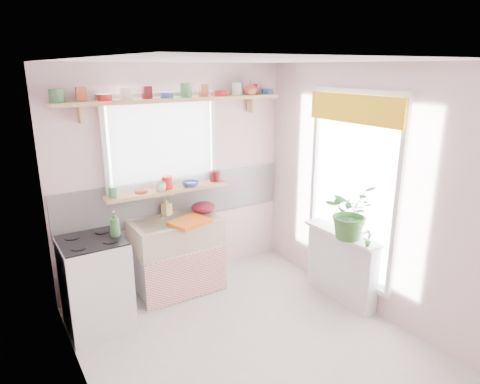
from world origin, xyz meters
TOP-DOWN VIEW (x-y plane):
  - room at (0.66, 0.86)m, footprint 3.20×3.20m
  - sink_unit at (-0.15, 1.29)m, footprint 0.95×0.65m
  - cooker at (-1.10, 1.05)m, footprint 0.58×0.58m
  - radiator_ledge at (1.30, 0.20)m, footprint 0.22×0.95m
  - windowsill at (-0.15, 1.48)m, footprint 1.40×0.22m
  - pine_shelf at (0.00, 1.47)m, footprint 2.52×0.24m
  - shelf_crockery at (-0.04, 1.47)m, footprint 2.47×0.11m
  - sill_crockery at (-0.15, 1.48)m, footprint 1.35×0.11m
  - dish_tray at (-0.07, 1.10)m, footprint 0.47×0.41m
  - colander at (0.22, 1.35)m, footprint 0.32×0.32m
  - jade_plant at (1.21, 0.06)m, footprint 0.62×0.57m
  - fruit_bowl at (1.28, 0.06)m, footprint 0.29×0.29m
  - herb_pot at (1.21, -0.20)m, footprint 0.11×0.09m
  - soap_bottle_sink at (-0.16, 1.50)m, footprint 0.12×0.12m
  - sill_cup at (-0.26, 1.42)m, footprint 0.16×0.16m
  - sill_bowl at (0.10, 1.42)m, footprint 0.21×0.21m
  - shelf_vase at (0.89, 1.41)m, footprint 0.19×0.19m
  - cooker_bottle at (-0.88, 1.02)m, footprint 0.13×0.13m
  - fruit at (1.29, 0.07)m, footprint 0.20×0.14m

SIDE VIEW (x-z plane):
  - radiator_ledge at x=1.30m, z-range 0.01..0.78m
  - sink_unit at x=-0.15m, z-range -0.13..0.99m
  - cooker at x=-1.10m, z-range 0.00..0.92m
  - fruit_bowl at x=1.28m, z-range 0.77..0.84m
  - fruit at x=1.29m, z-range 0.82..0.92m
  - herb_pot at x=1.21m, z-range 0.78..0.96m
  - dish_tray at x=-0.07m, z-range 0.85..0.89m
  - colander at x=0.22m, z-range 0.85..0.98m
  - soap_bottle_sink at x=-0.16m, z-range 0.85..1.05m
  - cooker_bottle at x=-0.88m, z-range 0.92..1.16m
  - jade_plant at x=1.21m, z-range 0.77..1.34m
  - windowsill at x=-0.15m, z-range 1.12..1.16m
  - sill_bowl at x=0.10m, z-range 1.16..1.22m
  - sill_cup at x=-0.26m, z-range 1.16..1.26m
  - sill_crockery at x=-0.15m, z-range 1.16..1.28m
  - room at x=0.66m, z-range -0.23..2.97m
  - pine_shelf at x=0.00m, z-range 2.10..2.14m
  - shelf_crockery at x=-0.04m, z-range 2.13..2.25m
  - shelf_vase at x=0.89m, z-range 2.14..2.31m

